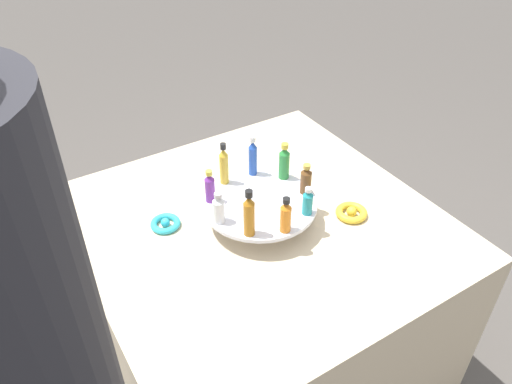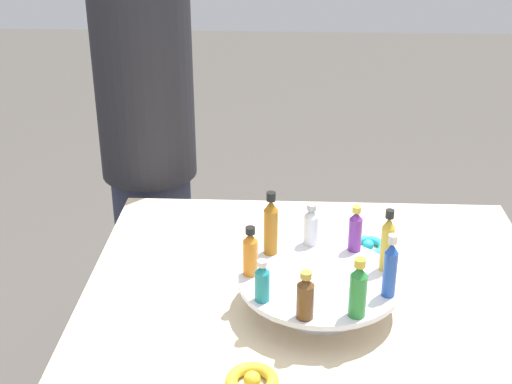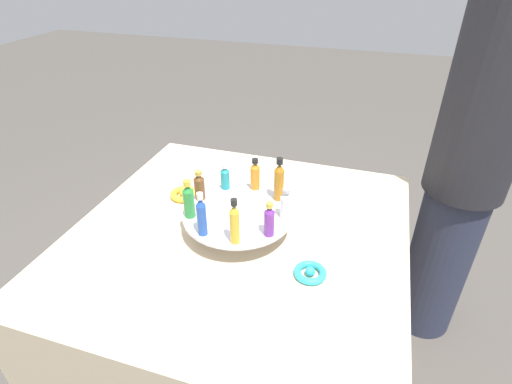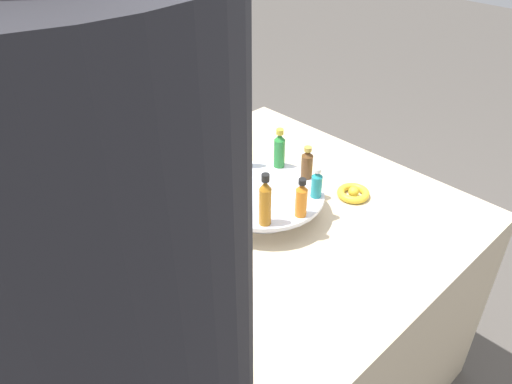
% 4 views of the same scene
% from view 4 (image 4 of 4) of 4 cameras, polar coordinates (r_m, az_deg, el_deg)
% --- Properties ---
extents(ground_plane, '(12.00, 12.00, 0.00)m').
position_cam_4_polar(ground_plane, '(1.99, 0.66, -19.44)').
color(ground_plane, '#4C4742').
extents(party_table, '(1.06, 1.06, 0.73)m').
position_cam_4_polar(party_table, '(1.71, 0.74, -12.21)').
color(party_table, beige).
rests_on(party_table, ground_plane).
extents(display_stand, '(0.35, 0.35, 0.08)m').
position_cam_4_polar(display_stand, '(1.44, 0.86, -0.73)').
color(display_stand, silver).
rests_on(display_stand, party_table).
extents(bottle_brown, '(0.03, 0.03, 0.10)m').
position_cam_4_polar(bottle_brown, '(1.48, 5.85, 3.25)').
color(bottle_brown, brown).
rests_on(bottle_brown, display_stand).
extents(bottle_green, '(0.03, 0.03, 0.13)m').
position_cam_4_polar(bottle_green, '(1.52, 2.69, 4.88)').
color(bottle_green, '#288438').
rests_on(bottle_green, display_stand).
extents(bottle_blue, '(0.03, 0.03, 0.14)m').
position_cam_4_polar(bottle_blue, '(1.52, -1.17, 5.06)').
color(bottle_blue, '#234CAD').
rests_on(bottle_blue, display_stand).
extents(bottle_gold, '(0.03, 0.03, 0.14)m').
position_cam_4_polar(bottle_gold, '(1.46, -4.27, 3.85)').
color(bottle_gold, gold).
rests_on(bottle_gold, display_stand).
extents(bottle_purple, '(0.03, 0.03, 0.11)m').
position_cam_4_polar(bottle_purple, '(1.38, -5.18, 1.18)').
color(bottle_purple, '#702D93').
rests_on(bottle_purple, display_stand).
extents(bottle_clear, '(0.03, 0.03, 0.10)m').
position_cam_4_polar(bottle_clear, '(1.31, -3.20, -1.05)').
color(bottle_clear, silver).
rests_on(bottle_clear, display_stand).
extents(bottle_amber, '(0.03, 0.03, 0.15)m').
position_cam_4_polar(bottle_amber, '(1.27, 1.06, -1.09)').
color(bottle_amber, '#AD6B19').
rests_on(bottle_amber, display_stand).
extents(bottle_orange, '(0.03, 0.03, 0.11)m').
position_cam_4_polar(bottle_orange, '(1.31, 5.20, -0.80)').
color(bottle_orange, orange).
rests_on(bottle_orange, display_stand).
extents(bottle_teal, '(0.03, 0.03, 0.09)m').
position_cam_4_polar(bottle_teal, '(1.40, 6.95, 0.96)').
color(bottle_teal, teal).
rests_on(bottle_teal, display_stand).
extents(ribbon_bow_gold, '(0.10, 0.10, 0.03)m').
position_cam_4_polar(ribbon_bow_gold, '(1.57, 11.06, -0.12)').
color(ribbon_bow_gold, gold).
rests_on(ribbon_bow_gold, party_table).
extents(ribbon_bow_teal, '(0.09, 0.09, 0.03)m').
position_cam_4_polar(ribbon_bow_teal, '(1.42, -10.44, -4.10)').
color(ribbon_bow_teal, '#2DB7CC').
rests_on(ribbon_bow_teal, party_table).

